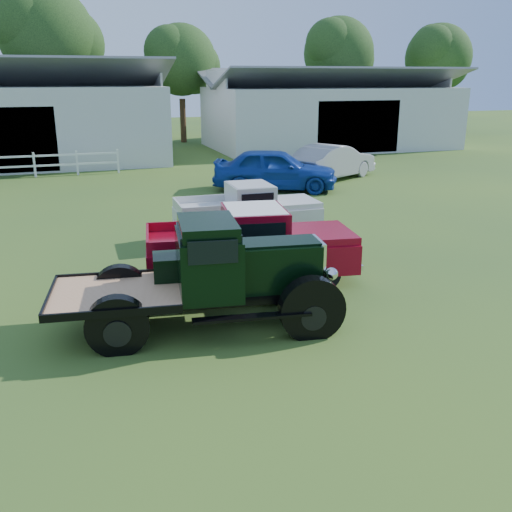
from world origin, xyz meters
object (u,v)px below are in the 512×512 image
object	(u,v)px
vintage_flatbed	(203,275)
misc_car_grey	(332,162)
red_pickup	(250,245)
misc_car_blue	(275,169)
white_pickup	(247,212)

from	to	relation	value
vintage_flatbed	misc_car_grey	xyz separation A→B (m)	(9.77, 14.67, -0.25)
vintage_flatbed	red_pickup	size ratio (longest dim) A/B	1.08
misc_car_blue	white_pickup	bearing A→B (deg)	176.50
vintage_flatbed	misc_car_blue	bearing A→B (deg)	71.65
misc_car_blue	misc_car_grey	world-z (taller)	misc_car_blue
misc_car_blue	vintage_flatbed	bearing A→B (deg)	177.06
misc_car_blue	misc_car_grey	distance (m)	4.01
vintage_flatbed	misc_car_grey	world-z (taller)	vintage_flatbed
misc_car_grey	white_pickup	bearing A→B (deg)	112.13
red_pickup	misc_car_grey	world-z (taller)	red_pickup
red_pickup	white_pickup	size ratio (longest dim) A/B	1.13
white_pickup	misc_car_grey	distance (m)	11.27
white_pickup	misc_car_grey	bearing A→B (deg)	52.22
misc_car_grey	misc_car_blue	bearing A→B (deg)	87.54
vintage_flatbed	misc_car_blue	distance (m)	14.27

